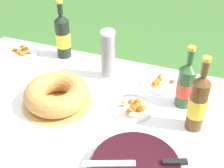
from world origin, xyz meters
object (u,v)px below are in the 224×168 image
bundt_cake (57,94)px  juice_bottle_red (63,36)px  serving_knife (144,163)px  snack_plate_left (132,107)px  cider_bottle_green (186,85)px  snack_plate_near (161,82)px  cider_bottle_amber (198,103)px  snack_plate_right (18,53)px  cup_stack (108,55)px

bundt_cake → juice_bottle_red: size_ratio=0.98×
serving_knife → snack_plate_left: bearing=-87.8°
cider_bottle_green → snack_plate_near: size_ratio=1.47×
bundt_cake → juice_bottle_red: bearing=113.0°
cider_bottle_amber → snack_plate_right: 1.10m
cider_bottle_amber → snack_plate_left: bearing=175.9°
bundt_cake → cup_stack: 0.34m
bundt_cake → snack_plate_right: size_ratio=1.40×
serving_knife → bundt_cake: 0.55m
snack_plate_near → serving_knife: bearing=-83.2°
snack_plate_near → cup_stack: bearing=-173.7°
cider_bottle_amber → snack_plate_right: size_ratio=1.48×
bundt_cake → juice_bottle_red: juice_bottle_red is taller
cider_bottle_green → juice_bottle_red: size_ratio=0.91×
cup_stack → cider_bottle_amber: 0.54m
serving_knife → juice_bottle_red: juice_bottle_red is taller
bundt_cake → cider_bottle_amber: bearing=5.4°
cup_stack → cider_bottle_amber: bearing=-25.8°
bundt_cake → cider_bottle_amber: cider_bottle_amber is taller
serving_knife → snack_plate_near: (-0.07, 0.58, -0.05)m
bundt_cake → cup_stack: cup_stack is taller
cup_stack → juice_bottle_red: juice_bottle_red is taller
serving_knife → snack_plate_left: 0.37m
cider_bottle_amber → serving_knife: bearing=-113.3°
cup_stack → snack_plate_right: cup_stack is taller
serving_knife → cider_bottle_amber: size_ratio=1.02×
cider_bottle_amber → juice_bottle_red: cider_bottle_amber is taller
serving_knife → bundt_cake: bearing=-48.8°
cider_bottle_green → snack_plate_near: (-0.14, 0.12, -0.10)m
bundt_cake → cider_bottle_amber: 0.63m
cup_stack → snack_plate_near: 0.30m
cup_stack → cider_bottle_green: size_ratio=0.87×
bundt_cake → cider_bottle_green: (0.56, 0.20, 0.06)m
cider_bottle_amber → snack_plate_right: cider_bottle_amber is taller
bundt_cake → cider_bottle_amber: (0.63, 0.06, 0.08)m
snack_plate_left → bundt_cake: bearing=-167.0°
juice_bottle_red → snack_plate_right: 0.30m
cider_bottle_amber → juice_bottle_red: 0.87m
serving_knife → cider_bottle_green: 0.46m
cider_bottle_amber → snack_plate_left: (-0.28, 0.02, -0.12)m
cup_stack → snack_plate_right: 0.59m
serving_knife → cider_bottle_green: (0.07, 0.46, 0.05)m
bundt_cake → snack_plate_near: size_ratio=1.59×
serving_knife → cider_bottle_green: size_ratio=1.17×
juice_bottle_red → bundt_cake: bearing=-67.0°
juice_bottle_red → snack_plate_left: 0.62m
cup_stack → cider_bottle_green: (0.41, -0.09, -0.02)m
snack_plate_near → bundt_cake: bearing=-142.5°
snack_plate_left → snack_plate_right: snack_plate_left is taller
snack_plate_left → snack_plate_right: 0.81m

